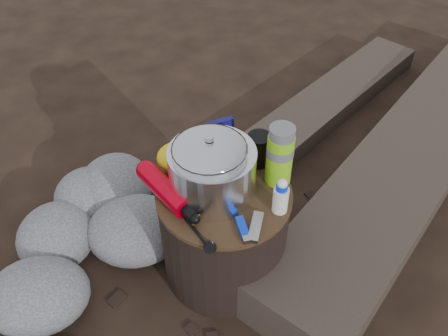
{
  "coord_description": "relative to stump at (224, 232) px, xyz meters",
  "views": [
    {
      "loc": [
        -0.1,
        -0.97,
        1.41
      ],
      "look_at": [
        0.0,
        0.0,
        0.48
      ],
      "focal_mm": 37.93,
      "sensor_mm": 36.0,
      "label": 1
    }
  ],
  "objects": [
    {
      "name": "ground",
      "position": [
        0.0,
        0.0,
        -0.19
      ],
      "size": [
        60.0,
        60.0,
        0.0
      ],
      "primitive_type": "plane",
      "color": "black",
      "rests_on": "ground"
    },
    {
      "name": "multitool",
      "position": [
        0.07,
        -0.15,
        0.2
      ],
      "size": [
        0.06,
        0.11,
        0.01
      ],
      "primitive_type": "cube",
      "rotation": [
        0.0,
        0.0,
        -0.33
      ],
      "color": "#A5A6AA",
      "rests_on": "stump"
    },
    {
      "name": "camping_pot",
      "position": [
        -0.04,
        0.0,
        0.29
      ],
      "size": [
        0.21,
        0.21,
        0.21
      ],
      "primitive_type": "cylinder",
      "color": "silver",
      "rests_on": "stump"
    },
    {
      "name": "spork",
      "position": [
        -0.09,
        -0.14,
        0.19
      ],
      "size": [
        0.09,
        0.14,
        0.01
      ],
      "primitive_type": null,
      "rotation": [
        0.0,
        0.0,
        0.51
      ],
      "color": "black",
      "rests_on": "stump"
    },
    {
      "name": "log_small",
      "position": [
        0.63,
        0.89,
        -0.14
      ],
      "size": [
        1.09,
        1.0,
        0.1
      ],
      "primitive_type": "cube",
      "rotation": [
        0.0,
        0.0,
        -0.85
      ],
      "color": "#392F26",
      "rests_on": "ground"
    },
    {
      "name": "food_pouch",
      "position": [
        0.0,
        0.17,
        0.25
      ],
      "size": [
        0.11,
        0.05,
        0.13
      ],
      "primitive_type": "cube",
      "rotation": [
        0.0,
        0.0,
        0.32
      ],
      "color": "#100D58",
      "rests_on": "stump"
    },
    {
      "name": "travel_mug",
      "position": [
        0.12,
        0.12,
        0.24
      ],
      "size": [
        0.07,
        0.07,
        0.11
      ],
      "primitive_type": "cylinder",
      "color": "black",
      "rests_on": "stump"
    },
    {
      "name": "foil_windscreen",
      "position": [
        -0.03,
        0.01,
        0.27
      ],
      "size": [
        0.25,
        0.25,
        0.16
      ],
      "primitive_type": "cylinder",
      "color": "silver",
      "rests_on": "stump"
    },
    {
      "name": "squeeze_bottle",
      "position": [
        0.15,
        -0.08,
        0.24
      ],
      "size": [
        0.04,
        0.04,
        0.11
      ],
      "primitive_type": "cylinder",
      "color": "white",
      "rests_on": "stump"
    },
    {
      "name": "log_main",
      "position": [
        0.89,
        0.45,
        -0.1
      ],
      "size": [
        1.75,
        1.79,
        0.18
      ],
      "primitive_type": "cube",
      "rotation": [
        0.0,
        0.0,
        -0.77
      ],
      "color": "#392F26",
      "rests_on": "ground"
    },
    {
      "name": "lighter",
      "position": [
        0.04,
        -0.14,
        0.2
      ],
      "size": [
        0.04,
        0.09,
        0.02
      ],
      "primitive_type": "cube",
      "rotation": [
        0.0,
        0.0,
        0.15
      ],
      "color": "#0C34DE",
      "rests_on": "stump"
    },
    {
      "name": "thermos",
      "position": [
        0.17,
        0.04,
        0.29
      ],
      "size": [
        0.08,
        0.08,
        0.2
      ],
      "primitive_type": "cylinder",
      "color": "#86D818",
      "rests_on": "stump"
    },
    {
      "name": "stump",
      "position": [
        0.0,
        0.0,
        0.0
      ],
      "size": [
        0.41,
        0.41,
        0.38
      ],
      "primitive_type": "cylinder",
      "color": "black",
      "rests_on": "ground"
    },
    {
      "name": "rock_ring",
      "position": [
        -0.43,
        -0.12,
        -0.09
      ],
      "size": [
        0.48,
        1.04,
        0.21
      ],
      "primitive_type": null,
      "color": "slate",
      "rests_on": "ground"
    },
    {
      "name": "stuff_sack",
      "position": [
        -0.13,
        0.12,
        0.24
      ],
      "size": [
        0.14,
        0.11,
        0.1
      ],
      "primitive_type": "ellipsoid",
      "color": "yellow",
      "rests_on": "stump"
    },
    {
      "name": "fuel_bottle",
      "position": [
        -0.17,
        0.0,
        0.22
      ],
      "size": [
        0.2,
        0.26,
        0.06
      ],
      "primitive_type": null,
      "rotation": [
        0.0,
        0.0,
        0.58
      ],
      "color": "#BF0014",
      "rests_on": "stump"
    }
  ]
}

